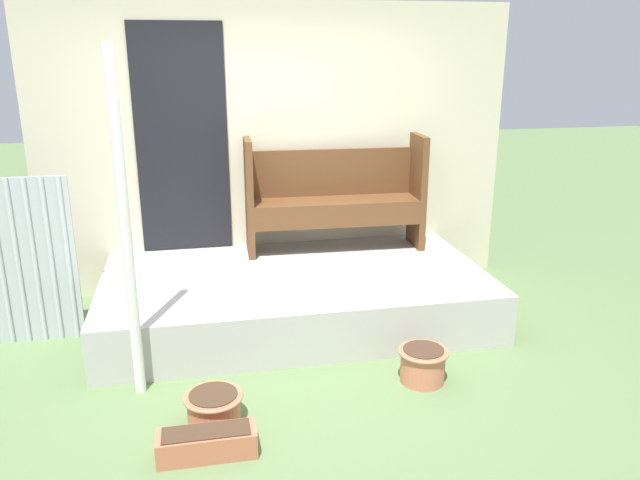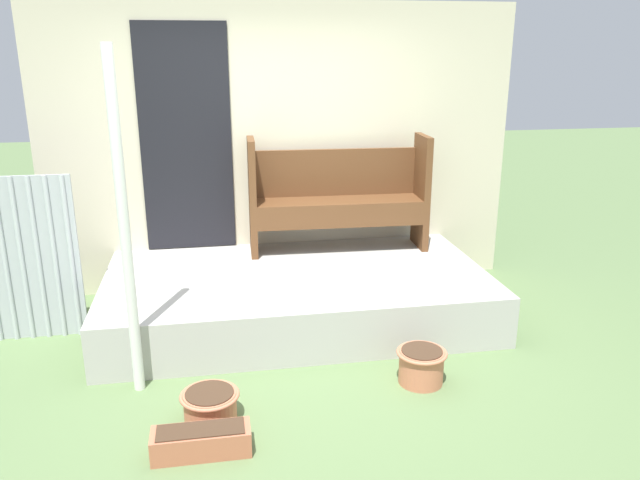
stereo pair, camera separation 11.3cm
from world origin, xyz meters
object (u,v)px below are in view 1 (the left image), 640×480
Objects in this scene: flower_pot_middle at (423,363)px; bench at (334,192)px; support_post at (126,231)px; flower_pot_left at (214,406)px; planter_box_rect at (207,443)px.

bench is at bearing 97.12° from flower_pot_middle.
support_post is 1.21m from flower_pot_left.
flower_pot_left is at bearing -119.17° from bench.
bench is at bearing 58.77° from flower_pot_left.
support_post is 6.09× the size of flower_pot_left.
bench reaches higher than flower_pot_left.
support_post is 1.38× the size of bench.
support_post reaches higher than flower_pot_left.
flower_pot_middle is at bearing -7.54° from support_post.
support_post is at bearing -135.44° from bench.
flower_pot_left is at bearing -43.84° from support_post.
bench is (1.68, 1.54, -0.18)m from support_post.
flower_pot_middle is at bearing -80.81° from bench.
bench is 1.97m from flower_pot_middle.
planter_box_rect is at bearing -116.35° from bench.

